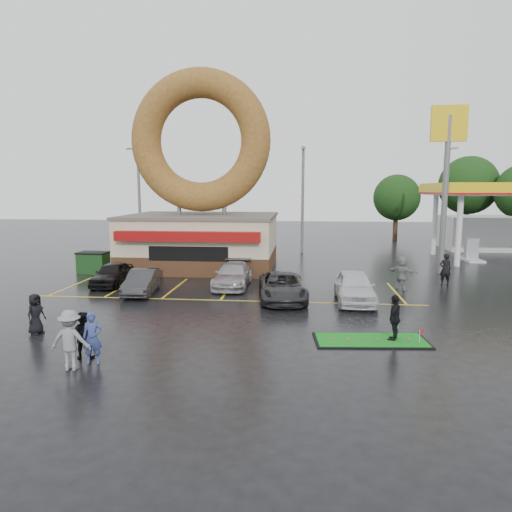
# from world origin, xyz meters

# --- Properties ---
(ground) EXTENTS (120.00, 120.00, 0.00)m
(ground) POSITION_xyz_m (0.00, 0.00, 0.00)
(ground) COLOR black
(ground) RESTS_ON ground
(donut_shop) EXTENTS (10.20, 8.70, 13.50)m
(donut_shop) POSITION_xyz_m (-3.00, 12.97, 4.46)
(donut_shop) COLOR #472B19
(donut_shop) RESTS_ON ground
(gas_station) EXTENTS (12.30, 13.65, 5.90)m
(gas_station) POSITION_xyz_m (20.00, 20.94, 3.70)
(gas_station) COLOR silver
(gas_station) RESTS_ON ground
(shell_sign) EXTENTS (2.20, 0.36, 10.60)m
(shell_sign) POSITION_xyz_m (13.00, 12.00, 7.38)
(shell_sign) COLOR slate
(shell_sign) RESTS_ON ground
(streetlight_left) EXTENTS (0.40, 2.21, 9.00)m
(streetlight_left) POSITION_xyz_m (-10.00, 19.92, 4.78)
(streetlight_left) COLOR slate
(streetlight_left) RESTS_ON ground
(streetlight_mid) EXTENTS (0.40, 2.21, 9.00)m
(streetlight_mid) POSITION_xyz_m (4.00, 20.92, 4.78)
(streetlight_mid) COLOR slate
(streetlight_mid) RESTS_ON ground
(streetlight_right) EXTENTS (0.40, 2.21, 9.00)m
(streetlight_right) POSITION_xyz_m (16.00, 21.92, 4.78)
(streetlight_right) COLOR slate
(streetlight_right) RESTS_ON ground
(tree_far_c) EXTENTS (6.30, 6.30, 9.00)m
(tree_far_c) POSITION_xyz_m (22.00, 34.00, 5.84)
(tree_far_c) COLOR #332114
(tree_far_c) RESTS_ON ground
(tree_far_d) EXTENTS (4.90, 4.90, 7.00)m
(tree_far_d) POSITION_xyz_m (14.00, 32.00, 4.53)
(tree_far_d) COLOR #332114
(tree_far_d) RESTS_ON ground
(car_black) EXTENTS (1.70, 3.93, 1.32)m
(car_black) POSITION_xyz_m (-6.76, 6.30, 0.66)
(car_black) COLOR black
(car_black) RESTS_ON ground
(car_dgrey) EXTENTS (1.67, 3.92, 1.26)m
(car_dgrey) POSITION_xyz_m (-4.33, 4.48, 0.63)
(car_dgrey) COLOR #2C2C2E
(car_dgrey) RESTS_ON ground
(car_silver) EXTENTS (1.90, 4.60, 1.33)m
(car_silver) POSITION_xyz_m (0.14, 6.64, 0.66)
(car_silver) COLOR #A2A1A6
(car_silver) RESTS_ON ground
(car_grey) EXTENTS (2.76, 5.05, 1.34)m
(car_grey) POSITION_xyz_m (3.05, 3.79, 0.67)
(car_grey) COLOR #29292B
(car_grey) RESTS_ON ground
(car_white) EXTENTS (1.80, 4.47, 1.52)m
(car_white) POSITION_xyz_m (6.56, 3.72, 0.76)
(car_white) COLOR silver
(car_white) RESTS_ON ground
(person_blue) EXTENTS (0.69, 0.53, 1.67)m
(person_blue) POSITION_xyz_m (-2.52, -5.14, 0.83)
(person_blue) COLOR navy
(person_blue) RESTS_ON ground
(person_blackjkt) EXTENTS (0.86, 0.73, 1.55)m
(person_blackjkt) POSITION_xyz_m (-3.06, -4.72, 0.77)
(person_blackjkt) COLOR black
(person_blackjkt) RESTS_ON ground
(person_hoodie) EXTENTS (1.25, 0.78, 1.86)m
(person_hoodie) POSITION_xyz_m (-2.96, -5.67, 0.93)
(person_hoodie) COLOR gray
(person_hoodie) RESTS_ON ground
(person_bystander) EXTENTS (0.69, 0.87, 1.55)m
(person_bystander) POSITION_xyz_m (-6.04, -2.47, 0.78)
(person_bystander) COLOR black
(person_bystander) RESTS_ON ground
(person_cameraman) EXTENTS (0.78, 1.09, 1.72)m
(person_cameraman) POSITION_xyz_m (7.34, -1.99, 0.86)
(person_cameraman) COLOR black
(person_cameraman) RESTS_ON ground
(person_walker_near) EXTENTS (1.68, 1.48, 1.84)m
(person_walker_near) POSITION_xyz_m (9.44, 6.84, 0.92)
(person_walker_near) COLOR gray
(person_walker_near) RESTS_ON ground
(person_walker_far) EXTENTS (0.69, 0.47, 1.83)m
(person_walker_far) POSITION_xyz_m (12.15, 8.25, 0.92)
(person_walker_far) COLOR black
(person_walker_far) RESTS_ON ground
(dumpster) EXTENTS (1.82, 1.23, 1.30)m
(dumpster) POSITION_xyz_m (-9.62, 9.95, 0.65)
(dumpster) COLOR #1A4319
(dumpster) RESTS_ON ground
(putting_green) EXTENTS (4.19, 2.09, 0.51)m
(putting_green) POSITION_xyz_m (6.51, -2.08, 0.03)
(putting_green) COLOR black
(putting_green) RESTS_ON ground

